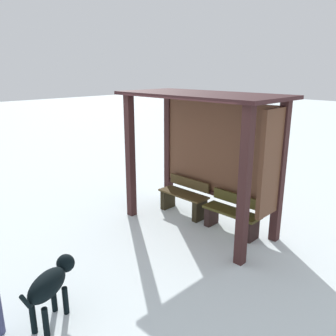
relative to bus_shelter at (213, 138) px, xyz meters
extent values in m
plane|color=white|center=(-0.12, -0.23, -1.71)|extent=(60.00, 60.00, 0.00)
cube|color=#381E1E|center=(-1.44, -0.78, -0.48)|extent=(0.14, 0.14, 2.47)
cube|color=#381E1E|center=(1.20, -0.78, -0.48)|extent=(0.14, 0.14, 2.47)
cube|color=#381E1E|center=(-1.44, 0.31, -0.48)|extent=(0.14, 0.14, 2.47)
cube|color=#381E1E|center=(1.20, 0.31, -0.48)|extent=(0.14, 0.14, 2.47)
cube|color=#341A1B|center=(-0.12, -0.23, 0.79)|extent=(3.03, 1.47, 0.06)
cube|color=brown|center=(-0.12, 0.31, -0.24)|extent=(2.50, 0.08, 1.77)
cube|color=#381E1E|center=(-0.12, 0.29, -1.18)|extent=(2.50, 0.06, 0.08)
cube|color=brown|center=(1.20, -0.04, -0.24)|extent=(0.08, 0.60, 1.77)
cube|color=#48381D|center=(-0.72, 0.01, -1.27)|extent=(1.10, 0.40, 0.03)
cube|color=#48381D|center=(-0.72, 0.20, -1.08)|extent=(1.04, 0.04, 0.20)
cube|color=black|center=(-0.27, 0.01, -1.50)|extent=(0.12, 0.34, 0.42)
cube|color=black|center=(-1.17, 0.01, -1.50)|extent=(0.12, 0.34, 0.42)
cube|color=#403A15|center=(0.48, 0.01, -1.31)|extent=(1.10, 0.37, 0.05)
cube|color=#403A15|center=(0.48, 0.18, -1.10)|extent=(1.04, 0.04, 0.20)
cube|color=black|center=(0.93, 0.01, -1.52)|extent=(0.12, 0.31, 0.38)
cube|color=black|center=(0.03, 0.01, -1.52)|extent=(0.12, 0.31, 0.38)
ellipsoid|color=black|center=(0.34, -3.50, -1.20)|extent=(0.53, 0.67, 0.30)
sphere|color=black|center=(0.16, -3.16, -1.13)|extent=(0.23, 0.23, 0.23)
cylinder|color=black|center=(0.51, -3.82, -1.15)|extent=(0.11, 0.15, 0.22)
cylinder|color=black|center=(0.32, -3.28, -1.53)|extent=(0.07, 0.07, 0.37)
cylinder|color=black|center=(0.17, -3.36, -1.53)|extent=(0.07, 0.07, 0.37)
cylinder|color=black|center=(0.50, -3.63, -1.53)|extent=(0.07, 0.07, 0.37)
cylinder|color=black|center=(0.36, -3.71, -1.53)|extent=(0.07, 0.07, 0.37)
camera|label=1|loc=(3.76, -4.95, 1.22)|focal=36.60mm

